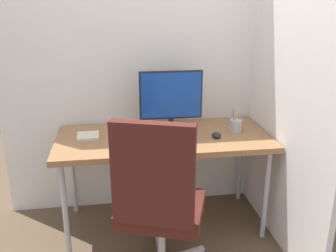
{
  "coord_description": "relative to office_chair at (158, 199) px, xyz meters",
  "views": [
    {
      "loc": [
        -0.34,
        -2.54,
        1.7
      ],
      "look_at": [
        0.02,
        -0.07,
        0.84
      ],
      "focal_mm": 39.61,
      "sensor_mm": 36.0,
      "label": 1
    }
  ],
  "objects": [
    {
      "name": "keyboard",
      "position": [
        0.11,
        0.53,
        0.17
      ],
      "size": [
        0.43,
        0.18,
        0.02
      ],
      "color": "black",
      "rests_on": "desk"
    },
    {
      "name": "office_chair",
      "position": [
        0.0,
        0.0,
        0.0
      ],
      "size": [
        0.65,
        0.66,
        1.1
      ],
      "color": "black",
      "rests_on": "ground_plane"
    },
    {
      "name": "ground_plane",
      "position": [
        0.12,
        0.63,
        -0.59
      ],
      "size": [
        8.0,
        8.0,
        0.0
      ],
      "primitive_type": "plane",
      "color": "brown"
    },
    {
      "name": "notebook",
      "position": [
        -0.43,
        0.68,
        0.17
      ],
      "size": [
        0.16,
        0.17,
        0.02
      ],
      "primitive_type": "cube",
      "rotation": [
        0.0,
        0.0,
        0.04
      ],
      "color": "beige",
      "rests_on": "desk"
    },
    {
      "name": "wall_side_right",
      "position": [
        0.93,
        0.51,
        0.81
      ],
      "size": [
        0.04,
        1.63,
        2.8
      ],
      "primitive_type": "cube",
      "color": "white",
      "rests_on": "ground_plane"
    },
    {
      "name": "monitor",
      "position": [
        0.19,
        0.77,
        0.41
      ],
      "size": [
        0.48,
        0.15,
        0.46
      ],
      "color": "black",
      "rests_on": "desk"
    },
    {
      "name": "wall_back",
      "position": [
        0.12,
        1.02,
        0.81
      ],
      "size": [
        2.48,
        0.04,
        2.8
      ],
      "primitive_type": "cube",
      "color": "white",
      "rests_on": "ground_plane"
    },
    {
      "name": "mouse",
      "position": [
        0.5,
        0.55,
        0.17
      ],
      "size": [
        0.08,
        0.11,
        0.03
      ],
      "primitive_type": "ellipsoid",
      "rotation": [
        0.0,
        0.0,
        -0.18
      ],
      "color": "black",
      "rests_on": "desk"
    },
    {
      "name": "desk",
      "position": [
        0.12,
        0.63,
        0.1
      ],
      "size": [
        1.57,
        0.71,
        0.74
      ],
      "color": "#996B42",
      "rests_on": "ground_plane"
    },
    {
      "name": "pen_holder",
      "position": [
        0.67,
        0.64,
        0.21
      ],
      "size": [
        0.09,
        0.09,
        0.18
      ],
      "color": "#B2B5BA",
      "rests_on": "desk"
    }
  ]
}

